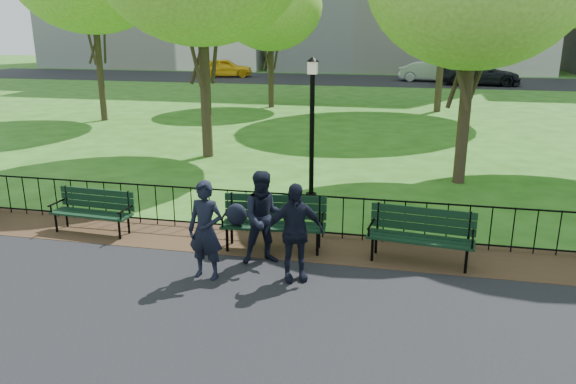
% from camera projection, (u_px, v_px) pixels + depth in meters
% --- Properties ---
extents(ground, '(120.00, 120.00, 0.00)m').
position_uv_depth(ground, '(248.00, 275.00, 9.70)').
color(ground, '#295A17').
extents(dirt_strip, '(60.00, 1.60, 0.01)m').
position_uv_depth(dirt_strip, '(269.00, 242.00, 11.10)').
color(dirt_strip, '#342615').
rests_on(dirt_strip, ground).
extents(far_street, '(70.00, 9.00, 0.01)m').
position_uv_depth(far_street, '(377.00, 80.00, 42.44)').
color(far_street, black).
rests_on(far_street, ground).
extents(iron_fence, '(24.06, 0.06, 1.00)m').
position_uv_depth(iron_fence, '(275.00, 211.00, 11.43)').
color(iron_fence, black).
rests_on(iron_fence, ground).
extents(park_bench_main, '(2.02, 0.78, 1.12)m').
position_uv_depth(park_bench_main, '(262.00, 216.00, 10.62)').
color(park_bench_main, black).
rests_on(park_bench_main, ground).
extents(park_bench_left_a, '(1.74, 0.64, 0.97)m').
position_uv_depth(park_bench_left_a, '(94.00, 206.00, 11.53)').
color(park_bench_left_a, black).
rests_on(park_bench_left_a, ground).
extents(park_bench_right_a, '(1.93, 0.80, 1.07)m').
position_uv_depth(park_bench_right_a, '(421.00, 230.00, 10.08)').
color(park_bench_right_a, black).
rests_on(park_bench_right_a, ground).
extents(lamppost, '(0.31, 0.31, 3.44)m').
position_uv_depth(lamppost, '(312.00, 124.00, 13.32)').
color(lamppost, black).
rests_on(lamppost, ground).
extents(tree_far_c, '(5.15, 5.15, 7.18)m').
position_uv_depth(tree_far_c, '(270.00, 6.00, 27.62)').
color(tree_far_c, '#2D2116').
rests_on(tree_far_c, ground).
extents(person_left, '(0.66, 0.47, 1.69)m').
position_uv_depth(person_left, '(206.00, 230.00, 9.36)').
color(person_left, black).
rests_on(person_left, asphalt_path).
extents(person_mid, '(0.93, 0.73, 1.70)m').
position_uv_depth(person_mid, '(265.00, 218.00, 9.94)').
color(person_mid, black).
rests_on(person_mid, asphalt_path).
extents(person_right, '(1.07, 0.76, 1.68)m').
position_uv_depth(person_right, '(294.00, 232.00, 9.28)').
color(person_right, black).
rests_on(person_right, asphalt_path).
extents(taxi, '(4.61, 2.92, 1.46)m').
position_uv_depth(taxi, '(225.00, 68.00, 44.88)').
color(taxi, yellow).
rests_on(taxi, far_street).
extents(sedan_silver, '(4.48, 1.75, 1.45)m').
position_uv_depth(sedan_silver, '(429.00, 71.00, 41.48)').
color(sedan_silver, '#A1A4A9').
rests_on(sedan_silver, far_street).
extents(sedan_dark, '(5.42, 2.23, 1.57)m').
position_uv_depth(sedan_dark, '(480.00, 74.00, 38.92)').
color(sedan_dark, black).
rests_on(sedan_dark, far_street).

